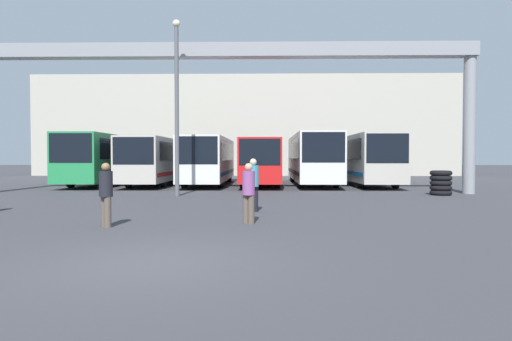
# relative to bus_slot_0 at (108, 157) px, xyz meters

# --- Properties ---
(ground_plane) EXTENTS (200.00, 200.00, 0.00)m
(ground_plane) POSITION_rel_bus_slot_0_xyz_m (8.67, -22.93, -1.88)
(ground_plane) COLOR #38383D
(building_backdrop) EXTENTS (42.63, 12.00, 10.06)m
(building_backdrop) POSITION_rel_bus_slot_0_xyz_m (8.67, 20.18, 3.15)
(building_backdrop) COLOR #B7B2A3
(building_backdrop) RESTS_ON ground
(overhead_gantry) EXTENTS (25.29, 0.80, 7.61)m
(overhead_gantry) POSITION_rel_bus_slot_0_xyz_m (8.67, -7.55, 4.38)
(overhead_gantry) COLOR gray
(overhead_gantry) RESTS_ON ground
(bus_slot_0) EXTENTS (2.63, 11.97, 3.27)m
(bus_slot_0) POSITION_rel_bus_slot_0_xyz_m (0.00, 0.00, 0.00)
(bus_slot_0) COLOR #268C4C
(bus_slot_0) RESTS_ON ground
(bus_slot_1) EXTENTS (2.50, 12.18, 3.06)m
(bus_slot_1) POSITION_rel_bus_slot_0_xyz_m (3.47, 0.10, -0.12)
(bus_slot_1) COLOR beige
(bus_slot_1) RESTS_ON ground
(bus_slot_2) EXTENTS (2.58, 11.29, 3.09)m
(bus_slot_2) POSITION_rel_bus_slot_0_xyz_m (6.93, -0.34, -0.10)
(bus_slot_2) COLOR silver
(bus_slot_2) RESTS_ON ground
(bus_slot_3) EXTENTS (2.49, 10.61, 2.96)m
(bus_slot_3) POSITION_rel_bus_slot_0_xyz_m (10.40, -0.68, -0.18)
(bus_slot_3) COLOR red
(bus_slot_3) RESTS_ON ground
(bus_slot_4) EXTENTS (2.58, 12.17, 3.32)m
(bus_slot_4) POSITION_rel_bus_slot_0_xyz_m (13.87, 0.10, 0.03)
(bus_slot_4) COLOR silver
(bus_slot_4) RESTS_ON ground
(bus_slot_5) EXTENTS (2.53, 10.48, 3.24)m
(bus_slot_5) POSITION_rel_bus_slot_0_xyz_m (17.33, -0.75, -0.02)
(bus_slot_5) COLOR beige
(bus_slot_5) RESTS_ON ground
(pedestrian_mid_right) EXTENTS (0.35, 0.35, 1.68)m
(pedestrian_mid_right) POSITION_rel_bus_slot_0_xyz_m (10.23, -18.16, -0.99)
(pedestrian_mid_right) COLOR brown
(pedestrian_mid_right) RESTS_ON ground
(pedestrian_near_center) EXTENTS (0.38, 0.38, 1.80)m
(pedestrian_near_center) POSITION_rel_bus_slot_0_xyz_m (10.29, -15.40, -0.93)
(pedestrian_near_center) COLOR black
(pedestrian_near_center) RESTS_ON ground
(pedestrian_near_left) EXTENTS (0.35, 0.35, 1.70)m
(pedestrian_near_left) POSITION_rel_bus_slot_0_xyz_m (6.48, -18.87, -0.98)
(pedestrian_near_left) COLOR brown
(pedestrian_near_left) RESTS_ON ground
(tire_stack) EXTENTS (1.04, 1.04, 1.20)m
(tire_stack) POSITION_rel_bus_slot_0_xyz_m (19.25, -8.48, -1.28)
(tire_stack) COLOR black
(tire_stack) RESTS_ON ground
(lamp_post) EXTENTS (0.36, 0.36, 8.34)m
(lamp_post) POSITION_rel_bus_slot_0_xyz_m (6.49, -9.17, 2.65)
(lamp_post) COLOR #595B60
(lamp_post) RESTS_ON ground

